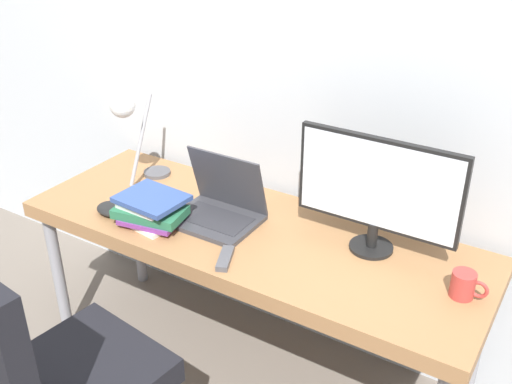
# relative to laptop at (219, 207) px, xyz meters

# --- Properties ---
(wall_back) EXTENTS (8.00, 0.05, 2.60)m
(wall_back) POSITION_rel_laptop_xyz_m (0.14, 0.38, 0.55)
(wall_back) COLOR silver
(wall_back) RESTS_ON ground_plane
(desk) EXTENTS (1.76, 0.62, 0.70)m
(desk) POSITION_rel_laptop_xyz_m (0.14, 0.00, -0.11)
(desk) COLOR #996B42
(desk) RESTS_ON ground_plane
(laptop) EXTENTS (0.32, 0.25, 0.26)m
(laptop) POSITION_rel_laptop_xyz_m (0.00, 0.00, 0.00)
(laptop) COLOR #38383D
(laptop) RESTS_ON desk
(monitor) EXTENTS (0.57, 0.15, 0.42)m
(monitor) POSITION_rel_laptop_xyz_m (0.57, 0.11, 0.18)
(monitor) COLOR black
(monitor) RESTS_ON desk
(desk_lamp) EXTENTS (0.12, 0.27, 0.42)m
(desk_lamp) POSITION_rel_laptop_xyz_m (-0.45, 0.04, 0.25)
(desk_lamp) COLOR #4C4C51
(desk_lamp) RESTS_ON desk
(office_chair) EXTENTS (0.62, 0.62, 1.04)m
(office_chair) POSITION_rel_laptop_xyz_m (-0.03, -0.85, -0.17)
(office_chair) COLOR black
(office_chair) RESTS_ON ground_plane
(book_stack) EXTENTS (0.28, 0.22, 0.11)m
(book_stack) POSITION_rel_laptop_xyz_m (-0.20, -0.16, 0.01)
(book_stack) COLOR silver
(book_stack) RESTS_ON desk
(tv_remote) EXTENTS (0.09, 0.14, 0.02)m
(tv_remote) POSITION_rel_laptop_xyz_m (0.18, -0.22, -0.04)
(tv_remote) COLOR #4C4C51
(tv_remote) RESTS_ON desk
(mug) EXTENTS (0.12, 0.08, 0.09)m
(mug) POSITION_rel_laptop_xyz_m (0.91, 0.01, -0.01)
(mug) COLOR #B23833
(mug) RESTS_ON desk
(game_controller) EXTENTS (0.13, 0.10, 0.04)m
(game_controller) POSITION_rel_laptop_xyz_m (-0.38, -0.18, -0.03)
(game_controller) COLOR black
(game_controller) RESTS_ON desk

